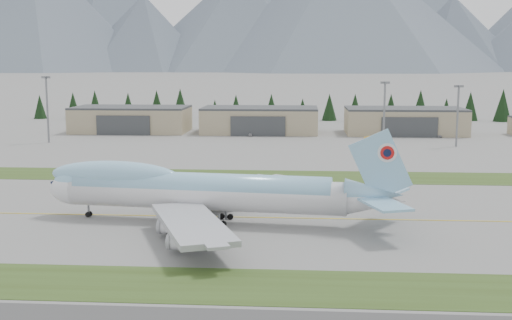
# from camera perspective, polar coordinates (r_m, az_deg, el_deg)

# --- Properties ---
(ground) EXTENTS (7000.00, 7000.00, 0.00)m
(ground) POSITION_cam_1_polar(r_m,az_deg,el_deg) (122.19, 2.94, -5.18)
(ground) COLOR slate
(ground) RESTS_ON ground
(grass_strip_near) EXTENTS (400.00, 14.00, 0.08)m
(grass_strip_near) POSITION_cam_1_polar(r_m,az_deg,el_deg) (85.77, 2.45, -11.23)
(grass_strip_near) COLOR #314418
(grass_strip_near) RESTS_ON ground
(grass_strip_far) EXTENTS (400.00, 18.00, 0.08)m
(grass_strip_far) POSITION_cam_1_polar(r_m,az_deg,el_deg) (166.24, 3.23, -1.48)
(grass_strip_far) COLOR #314418
(grass_strip_far) RESTS_ON ground
(taxiway_line_main) EXTENTS (400.00, 0.40, 0.02)m
(taxiway_line_main) POSITION_cam_1_polar(r_m,az_deg,el_deg) (122.19, 2.94, -5.18)
(taxiway_line_main) COLOR gold
(taxiway_line_main) RESTS_ON ground
(boeing_747_freighter) EXTENTS (68.60, 58.66, 18.02)m
(boeing_747_freighter) POSITION_cam_1_polar(r_m,az_deg,el_deg) (118.14, -4.86, -2.72)
(boeing_747_freighter) COLOR silver
(boeing_747_freighter) RESTS_ON ground
(hangar_left) EXTENTS (48.00, 26.60, 10.80)m
(hangar_left) POSITION_cam_1_polar(r_m,az_deg,el_deg) (279.05, -11.01, 3.58)
(hangar_left) COLOR gray
(hangar_left) RESTS_ON ground
(hangar_center) EXTENTS (48.00, 26.60, 10.80)m
(hangar_center) POSITION_cam_1_polar(r_m,az_deg,el_deg) (270.13, 0.36, 3.58)
(hangar_center) COLOR gray
(hangar_center) RESTS_ON ground
(hangar_right) EXTENTS (48.00, 26.60, 10.80)m
(hangar_right) POSITION_cam_1_polar(r_m,az_deg,el_deg) (273.00, 13.05, 3.41)
(hangar_right) COLOR gray
(hangar_right) RESTS_ON ground
(floodlight_masts) EXTENTS (193.74, 6.01, 24.39)m
(floodlight_masts) POSITION_cam_1_polar(r_m,az_deg,el_deg) (229.15, 9.21, 5.22)
(floodlight_masts) COLOR slate
(floodlight_masts) RESTS_ON ground
(service_vehicle_a) EXTENTS (1.90, 3.73, 1.22)m
(service_vehicle_a) POSITION_cam_1_polar(r_m,az_deg,el_deg) (257.71, -0.52, 2.13)
(service_vehicle_a) COLOR silver
(service_vehicle_a) RESTS_ON ground
(service_vehicle_b) EXTENTS (4.15, 2.88, 1.30)m
(service_vehicle_b) POSITION_cam_1_polar(r_m,az_deg,el_deg) (250.47, 10.02, 1.81)
(service_vehicle_b) COLOR gold
(service_vehicle_b) RESTS_ON ground
(service_vehicle_c) EXTENTS (1.78, 4.30, 1.24)m
(service_vehicle_c) POSITION_cam_1_polar(r_m,az_deg,el_deg) (263.70, 15.96, 1.95)
(service_vehicle_c) COLOR #A1A2A5
(service_vehicle_c) RESTS_ON ground
(conifer_belt) EXTENTS (274.35, 16.00, 16.41)m
(conifer_belt) POSITION_cam_1_polar(r_m,az_deg,el_deg) (331.64, 4.43, 4.80)
(conifer_belt) COLOR black
(conifer_belt) RESTS_ON ground
(mountain_ridge_front) EXTENTS (4319.62, 1243.58, 516.62)m
(mountain_ridge_front) POSITION_cam_1_polar(r_m,az_deg,el_deg) (2359.82, 7.09, 13.28)
(mountain_ridge_front) COLOR #444B5B
(mountain_ridge_front) RESTS_ON ground
(mountain_ridge_rear) EXTENTS (4439.36, 1075.88, 537.94)m
(mountain_ridge_rear) POSITION_cam_1_polar(r_m,az_deg,el_deg) (3033.86, 7.81, 12.97)
(mountain_ridge_rear) COLOR #444B5B
(mountain_ridge_rear) RESTS_ON ground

